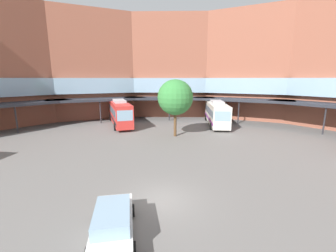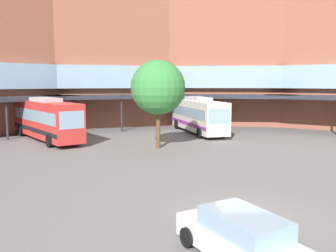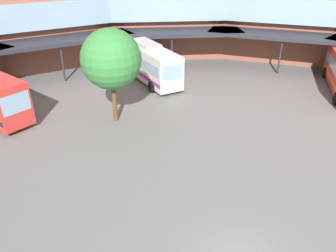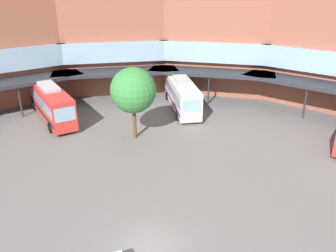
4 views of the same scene
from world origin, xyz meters
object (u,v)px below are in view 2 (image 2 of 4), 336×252
at_px(parked_car, 240,237).
at_px(bus_2, 46,119).
at_px(bus_0, 198,115).
at_px(plaza_tree, 158,88).

bearing_deg(parked_car, bus_2, 1.49).
height_order(bus_2, parked_car, bus_2).
distance_m(bus_0, bus_2, 15.50).
bearing_deg(plaza_tree, bus_0, 60.66).
distance_m(bus_0, parked_car, 28.17).
height_order(parked_car, plaza_tree, plaza_tree).
bearing_deg(plaza_tree, parked_car, -86.53).
relative_size(bus_2, plaza_tree, 1.58).
bearing_deg(bus_0, plaza_tree, -39.56).
bearing_deg(parked_car, bus_0, -31.10).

